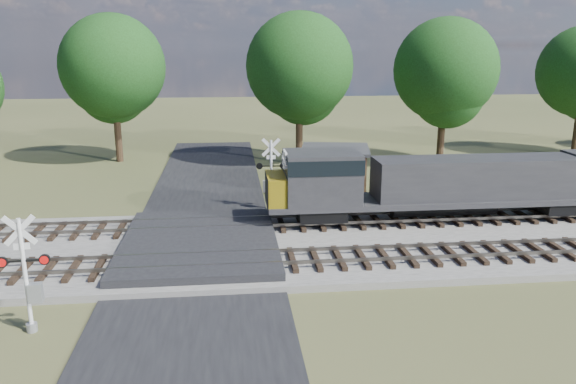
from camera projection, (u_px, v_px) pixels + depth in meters
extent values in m
plane|color=#3F4625|center=(200.00, 255.00, 25.34)|extent=(160.00, 160.00, 0.00)
cube|color=gray|center=(411.00, 240.00, 26.81)|extent=(140.00, 10.00, 0.30)
cube|color=black|center=(200.00, 254.00, 25.33)|extent=(7.00, 60.00, 0.08)
cube|color=#262628|center=(200.00, 245.00, 25.74)|extent=(7.00, 9.00, 0.62)
cube|color=black|center=(245.00, 262.00, 23.52)|extent=(44.00, 2.60, 0.18)
cube|color=#5D5850|center=(436.00, 257.00, 23.61)|extent=(140.00, 0.08, 0.15)
cube|color=#5D5850|center=(424.00, 245.00, 24.99)|extent=(140.00, 0.08, 0.15)
cube|color=black|center=(242.00, 225.00, 28.33)|extent=(44.00, 2.60, 0.18)
cube|color=#5D5850|center=(400.00, 221.00, 28.42)|extent=(140.00, 0.08, 0.15)
cube|color=#5D5850|center=(392.00, 213.00, 29.80)|extent=(140.00, 0.08, 0.15)
cylinder|color=silver|center=(25.00, 276.00, 18.09)|extent=(0.14, 0.14, 3.92)
cylinder|color=gray|center=(32.00, 327.00, 18.55)|extent=(0.35, 0.35, 0.29)
cube|color=silver|center=(20.00, 230.00, 17.69)|extent=(1.03, 0.12, 1.03)
cube|color=silver|center=(20.00, 230.00, 17.69)|extent=(1.03, 0.12, 1.03)
cube|color=silver|center=(22.00, 246.00, 17.83)|extent=(0.49, 0.07, 0.22)
cube|color=black|center=(23.00, 261.00, 17.95)|extent=(1.57, 0.18, 0.06)
cylinder|color=red|center=(2.00, 262.00, 17.83)|extent=(0.36, 0.13, 0.35)
cylinder|color=red|center=(45.00, 259.00, 18.06)|extent=(0.36, 0.13, 0.35)
cube|color=gray|center=(36.00, 293.00, 18.28)|extent=(0.46, 0.33, 0.64)
cylinder|color=silver|center=(271.00, 176.00, 31.75)|extent=(0.14, 0.14, 4.06)
cylinder|color=gray|center=(272.00, 207.00, 32.23)|extent=(0.37, 0.37, 0.30)
cube|color=silver|center=(271.00, 147.00, 31.34)|extent=(1.06, 0.11, 1.06)
cube|color=silver|center=(271.00, 147.00, 31.34)|extent=(1.06, 0.11, 1.06)
cube|color=silver|center=(271.00, 157.00, 31.48)|extent=(0.51, 0.06, 0.22)
cube|color=black|center=(271.00, 166.00, 31.61)|extent=(1.62, 0.17, 0.06)
cylinder|color=red|center=(283.00, 166.00, 31.64)|extent=(0.37, 0.13, 0.37)
cylinder|color=red|center=(259.00, 166.00, 31.58)|extent=(0.37, 0.13, 0.37)
cube|color=gray|center=(267.00, 186.00, 31.90)|extent=(0.48, 0.33, 0.66)
cube|color=#3F261B|center=(335.00, 172.00, 35.90)|extent=(4.53, 4.53, 2.70)
cube|color=#302F32|center=(335.00, 149.00, 35.54)|extent=(4.98, 4.98, 0.19)
cylinder|color=black|center=(117.00, 126.00, 45.09)|extent=(0.56, 0.56, 5.83)
sphere|color=#153310|center=(113.00, 66.00, 43.91)|extent=(8.16, 8.16, 8.16)
cylinder|color=black|center=(299.00, 127.00, 44.11)|extent=(0.56, 0.56, 5.87)
sphere|color=#153310|center=(300.00, 66.00, 42.92)|extent=(8.22, 8.22, 8.22)
cylinder|color=black|center=(442.00, 129.00, 44.16)|extent=(0.56, 0.56, 5.66)
sphere|color=#153310|center=(446.00, 70.00, 43.01)|extent=(7.93, 7.93, 7.93)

